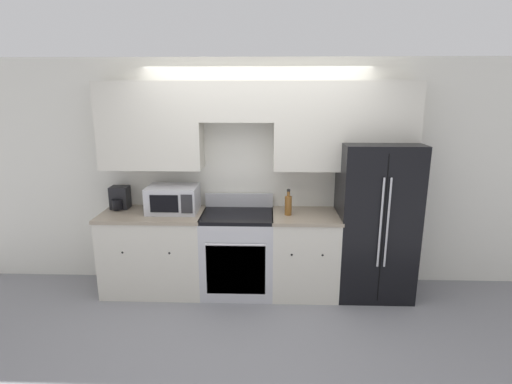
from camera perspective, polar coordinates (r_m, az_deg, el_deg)
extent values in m
plane|color=gray|center=(4.49, -0.14, -15.68)|extent=(12.00, 12.00, 0.00)
cube|color=silver|center=(4.65, 0.14, 2.57)|extent=(8.00, 0.06, 2.60)
cube|color=beige|center=(4.56, -14.84, 9.13)|extent=(1.12, 0.33, 0.94)
cube|color=beige|center=(4.37, -2.70, 12.80)|extent=(0.79, 0.33, 0.43)
cube|color=beige|center=(4.44, 12.59, 9.14)|extent=(1.53, 0.33, 0.94)
cube|color=beige|center=(4.75, -14.26, -8.45)|extent=(1.12, 0.62, 0.89)
cube|color=gray|center=(4.59, -14.61, -3.12)|extent=(1.14, 0.64, 0.03)
sphere|color=black|center=(4.51, -18.52, -8.18)|extent=(0.03, 0.03, 0.03)
sphere|color=black|center=(4.36, -12.26, -8.51)|extent=(0.03, 0.03, 0.03)
cube|color=beige|center=(4.59, 6.91, -8.92)|extent=(0.71, 0.62, 0.89)
cube|color=gray|center=(4.43, 7.09, -3.41)|extent=(0.74, 0.64, 0.03)
sphere|color=black|center=(4.24, 5.12, -8.90)|extent=(0.03, 0.03, 0.03)
sphere|color=black|center=(4.27, 9.48, -8.87)|extent=(0.03, 0.03, 0.03)
cube|color=#B7B7BC|center=(4.58, -2.61, -8.88)|extent=(0.79, 0.62, 0.88)
cube|color=black|center=(4.33, -2.92, -11.01)|extent=(0.63, 0.01, 0.57)
cube|color=black|center=(4.42, -2.67, -3.37)|extent=(0.79, 0.62, 0.04)
cube|color=#B7B7BC|center=(4.66, -2.42, -1.15)|extent=(0.79, 0.04, 0.16)
cylinder|color=silver|center=(4.18, -3.00, -7.55)|extent=(0.63, 0.02, 0.02)
cube|color=black|center=(4.61, 16.53, -3.81)|extent=(0.81, 0.70, 1.72)
cube|color=black|center=(4.30, 17.67, -5.25)|extent=(0.01, 0.01, 1.58)
cylinder|color=#B7B7BC|center=(4.24, 17.39, -4.28)|extent=(0.02, 0.02, 0.94)
cylinder|color=#B7B7BC|center=(4.25, 18.31, -4.27)|extent=(0.02, 0.02, 0.94)
cube|color=#B7B7BC|center=(4.55, -11.76, -0.97)|extent=(0.55, 0.39, 0.29)
cube|color=black|center=(4.37, -13.00, -1.65)|extent=(0.30, 0.01, 0.19)
cube|color=#262628|center=(4.32, -9.88, -1.70)|extent=(0.12, 0.01, 0.21)
cylinder|color=brown|center=(4.36, 4.63, -1.96)|extent=(0.08, 0.08, 0.21)
cylinder|color=brown|center=(4.32, 4.66, -0.27)|extent=(0.03, 0.03, 0.06)
cylinder|color=black|center=(4.31, 4.67, 0.25)|extent=(0.04, 0.04, 0.02)
cube|color=black|center=(4.85, -18.84, -0.72)|extent=(0.20, 0.17, 0.26)
cylinder|color=black|center=(4.78, -19.18, -1.67)|extent=(0.12, 0.12, 0.12)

